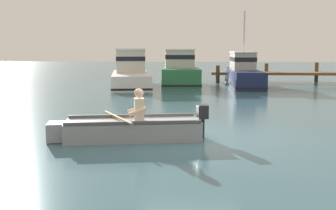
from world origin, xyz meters
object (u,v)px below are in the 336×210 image
at_px(rowboat_with_person, 130,129).
at_px(moored_boat_green, 180,72).
at_px(moored_boat_navy, 243,73).
at_px(moored_boat_white, 131,72).

relative_size(rowboat_with_person, moored_boat_green, 0.75).
xyz_separation_m(rowboat_with_person, moored_boat_navy, (3.96, 14.90, 0.48)).
relative_size(moored_boat_white, moored_boat_navy, 1.06).
distance_m(rowboat_with_person, moored_boat_white, 14.47).
bearing_deg(rowboat_with_person, moored_boat_green, 88.76).
relative_size(rowboat_with_person, moored_boat_navy, 0.56).
relative_size(moored_boat_white, moored_boat_green, 1.41).
bearing_deg(moored_boat_white, moored_boat_navy, 5.77).
bearing_deg(moored_boat_green, rowboat_with_person, -91.24).
bearing_deg(moored_boat_navy, moored_boat_green, 178.07).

